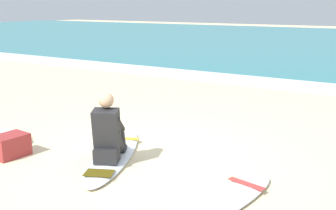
{
  "coord_description": "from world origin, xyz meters",
  "views": [
    {
      "loc": [
        3.25,
        -4.59,
        2.15
      ],
      "look_at": [
        -0.18,
        0.94,
        0.55
      ],
      "focal_mm": 43.89,
      "sensor_mm": 36.0,
      "label": 1
    }
  ],
  "objects_px": {
    "beach_bag": "(10,146)",
    "surfer_seated": "(108,134)",
    "surfboard_spare_far": "(217,203)",
    "surfboard_main": "(114,155)"
  },
  "relations": [
    {
      "from": "surfboard_spare_far",
      "to": "beach_bag",
      "type": "bearing_deg",
      "value": -176.63
    },
    {
      "from": "surfboard_spare_far",
      "to": "beach_bag",
      "type": "height_order",
      "value": "beach_bag"
    },
    {
      "from": "surfboard_main",
      "to": "surfer_seated",
      "type": "distance_m",
      "value": 0.47
    },
    {
      "from": "surfboard_main",
      "to": "beach_bag",
      "type": "distance_m",
      "value": 1.51
    },
    {
      "from": "surfboard_spare_far",
      "to": "beach_bag",
      "type": "relative_size",
      "value": 4.42
    },
    {
      "from": "surfer_seated",
      "to": "beach_bag",
      "type": "xyz_separation_m",
      "value": [
        -1.4,
        -0.53,
        -0.28
      ]
    },
    {
      "from": "surfboard_main",
      "to": "surfboard_spare_far",
      "type": "distance_m",
      "value": 1.98
    },
    {
      "from": "surfer_seated",
      "to": "beach_bag",
      "type": "relative_size",
      "value": 1.97
    },
    {
      "from": "beach_bag",
      "to": "surfer_seated",
      "type": "bearing_deg",
      "value": 20.62
    },
    {
      "from": "surfer_seated",
      "to": "surfboard_main",
      "type": "bearing_deg",
      "value": 113.66
    }
  ]
}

